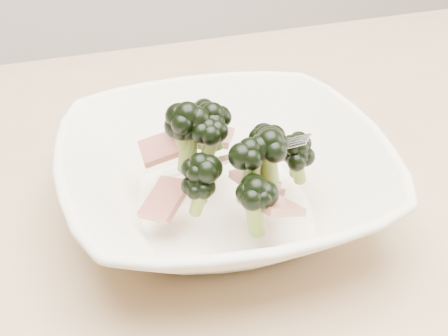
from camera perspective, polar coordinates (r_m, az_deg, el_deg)
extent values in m
cube|color=tan|center=(0.66, 2.48, -3.17)|extent=(1.20, 0.80, 0.04)
cylinder|color=tan|center=(1.37, 18.88, -2.82)|extent=(0.06, 0.06, 0.71)
imported|color=white|center=(0.60, 0.00, -0.94)|extent=(0.33, 0.33, 0.08)
cylinder|color=#5C7527|center=(0.64, -1.88, 3.50)|extent=(0.02, 0.02, 0.03)
ellipsoid|color=black|center=(0.63, -1.91, 5.10)|extent=(0.03, 0.03, 0.03)
cylinder|color=#5C7527|center=(0.56, -1.34, 1.71)|extent=(0.02, 0.02, 0.04)
ellipsoid|color=black|center=(0.55, -1.37, 3.66)|extent=(0.03, 0.03, 0.02)
cylinder|color=#5C7527|center=(0.55, -2.40, -3.14)|extent=(0.02, 0.02, 0.03)
ellipsoid|color=black|center=(0.54, -2.45, -1.55)|extent=(0.03, 0.03, 0.02)
cylinder|color=#5C7527|center=(0.55, 4.15, -0.21)|extent=(0.03, 0.02, 0.05)
ellipsoid|color=black|center=(0.54, 4.27, 2.39)|extent=(0.04, 0.04, 0.03)
cylinder|color=#5C7527|center=(0.55, 2.33, -1.02)|extent=(0.02, 0.02, 0.05)
ellipsoid|color=black|center=(0.53, 2.41, 1.66)|extent=(0.04, 0.04, 0.03)
cylinder|color=#5C7527|center=(0.55, -2.14, -1.65)|extent=(0.02, 0.02, 0.04)
ellipsoid|color=black|center=(0.53, -2.19, 0.32)|extent=(0.04, 0.04, 0.03)
cylinder|color=#5C7527|center=(0.63, -1.49, 3.21)|extent=(0.02, 0.02, 0.03)
ellipsoid|color=black|center=(0.62, -1.51, 4.71)|extent=(0.03, 0.03, 0.02)
cylinder|color=#5C7527|center=(0.57, -3.24, 1.98)|extent=(0.02, 0.02, 0.05)
ellipsoid|color=black|center=(0.55, -3.35, 4.85)|extent=(0.04, 0.04, 0.03)
cylinder|color=#5C7527|center=(0.57, -3.48, 1.86)|extent=(0.03, 0.02, 0.04)
ellipsoid|color=black|center=(0.56, -3.56, 4.07)|extent=(0.04, 0.04, 0.03)
cylinder|color=#5C7527|center=(0.57, 3.86, 1.09)|extent=(0.02, 0.02, 0.03)
ellipsoid|color=black|center=(0.56, 3.94, 2.92)|extent=(0.04, 0.04, 0.03)
cylinder|color=#5C7527|center=(0.63, -1.75, 3.38)|extent=(0.02, 0.02, 0.04)
ellipsoid|color=black|center=(0.61, -1.79, 5.29)|extent=(0.04, 0.04, 0.03)
cylinder|color=#5C7527|center=(0.64, -1.80, 3.64)|extent=(0.02, 0.02, 0.04)
ellipsoid|color=black|center=(0.63, -1.83, 5.41)|extent=(0.04, 0.04, 0.03)
cylinder|color=#5C7527|center=(0.57, -1.02, 3.18)|extent=(0.02, 0.02, 0.03)
ellipsoid|color=black|center=(0.56, -1.04, 5.01)|extent=(0.03, 0.03, 0.03)
cylinder|color=#5C7527|center=(0.60, 6.55, 0.60)|extent=(0.02, 0.02, 0.04)
ellipsoid|color=black|center=(0.59, 6.69, 2.38)|extent=(0.03, 0.03, 0.02)
cylinder|color=#5C7527|center=(0.53, 2.89, -4.41)|extent=(0.02, 0.02, 0.05)
ellipsoid|color=black|center=(0.52, 2.97, -2.00)|extent=(0.04, 0.04, 0.03)
cylinder|color=#5C7527|center=(0.57, -0.84, 3.14)|extent=(0.01, 0.01, 0.03)
ellipsoid|color=black|center=(0.56, -0.86, 4.78)|extent=(0.03, 0.03, 0.03)
cylinder|color=#5C7527|center=(0.62, -3.23, 2.84)|extent=(0.02, 0.03, 0.04)
ellipsoid|color=black|center=(0.61, -3.30, 4.82)|extent=(0.04, 0.04, 0.03)
cylinder|color=#5C7527|center=(0.60, 6.81, -0.33)|extent=(0.02, 0.02, 0.03)
ellipsoid|color=black|center=(0.59, 6.92, 1.10)|extent=(0.03, 0.03, 0.02)
cube|color=maroon|center=(0.57, -5.43, -2.86)|extent=(0.06, 0.06, 0.02)
cube|color=maroon|center=(0.54, 4.62, -3.39)|extent=(0.04, 0.05, 0.03)
cube|color=maroon|center=(0.58, 3.83, -2.97)|extent=(0.04, 0.04, 0.02)
cube|color=maroon|center=(0.62, -0.72, 2.95)|extent=(0.05, 0.05, 0.02)
cube|color=maroon|center=(0.61, -5.38, 1.98)|extent=(0.05, 0.04, 0.02)
cube|color=maroon|center=(0.57, 2.83, -1.08)|extent=(0.04, 0.05, 0.02)
cube|color=maroon|center=(0.62, 5.05, 1.46)|extent=(0.04, 0.04, 0.02)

